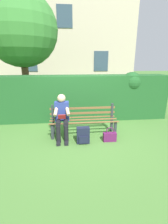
{
  "coord_description": "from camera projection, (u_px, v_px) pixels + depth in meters",
  "views": [
    {
      "loc": [
        0.43,
        4.25,
        2.03
      ],
      "look_at": [
        0.0,
        0.1,
        0.72
      ],
      "focal_mm": 26.1,
      "sensor_mm": 36.0,
      "label": 1
    }
  ],
  "objects": [
    {
      "name": "ground",
      "position": [
        84.0,
        135.0,
        4.69
      ],
      "size": [
        60.0,
        60.0,
        0.0
      ],
      "primitive_type": "plane",
      "color": "#477533"
    },
    {
      "name": "hedge_backdrop",
      "position": [
        78.0,
        97.0,
        5.78
      ],
      "size": [
        6.36,
        0.85,
        1.67
      ],
      "color": "#1E5123",
      "rests_on": "ground"
    },
    {
      "name": "backpack",
      "position": [
        83.0,
        135.0,
        4.16
      ],
      "size": [
        0.32,
        0.24,
        0.43
      ],
      "color": "#191E33",
      "rests_on": "ground"
    },
    {
      "name": "handbag",
      "position": [
        110.0,
        136.0,
        4.28
      ],
      "size": [
        0.34,
        0.14,
        0.39
      ],
      "color": "#59194C",
      "rests_on": "ground"
    },
    {
      "name": "park_bench",
      "position": [
        83.0,
        120.0,
        4.62
      ],
      "size": [
        1.89,
        0.52,
        0.85
      ],
      "color": "#2D3338",
      "rests_on": "ground"
    },
    {
      "name": "building_facade",
      "position": [
        65.0,
        36.0,
        10.85
      ],
      "size": [
        8.78,
        2.76,
        7.21
      ],
      "color": "#BCAD93",
      "rests_on": "ground"
    },
    {
      "name": "person_seated",
      "position": [
        62.0,
        116.0,
        4.34
      ],
      "size": [
        0.44,
        0.73,
        1.2
      ],
      "color": "navy",
      "rests_on": "ground"
    },
    {
      "name": "tree",
      "position": [
        18.0,
        32.0,
        6.21
      ],
      "size": [
        2.93,
        2.79,
        4.56
      ],
      "color": "brown",
      "rests_on": "ground"
    }
  ]
}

